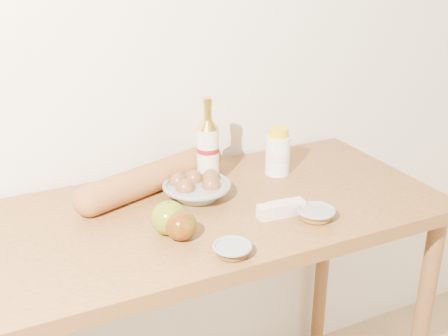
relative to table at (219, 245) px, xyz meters
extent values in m
cube|color=white|center=(0.00, 0.33, 0.52)|extent=(3.50, 0.02, 2.60)
cube|color=olive|center=(0.00, 0.00, 0.10)|extent=(1.20, 0.60, 0.04)
cylinder|color=brown|center=(0.55, 0.25, -0.35)|extent=(0.05, 0.05, 0.86)
cylinder|color=#ECE4C8|center=(0.03, 0.14, 0.21)|extent=(0.08, 0.08, 0.17)
cylinder|color=maroon|center=(0.03, 0.14, 0.23)|extent=(0.08, 0.08, 0.01)
cone|color=gold|center=(0.03, 0.14, 0.31)|extent=(0.08, 0.08, 0.03)
cylinder|color=gold|center=(0.03, 0.14, 0.34)|extent=(0.03, 0.03, 0.04)
cylinder|color=gold|center=(0.03, 0.14, 0.37)|extent=(0.04, 0.04, 0.02)
cylinder|color=white|center=(0.25, 0.12, 0.18)|extent=(0.07, 0.07, 0.12)
cylinder|color=#FAD7D2|center=(0.25, 0.12, 0.18)|extent=(0.07, 0.07, 0.03)
cylinder|color=yellow|center=(0.25, 0.12, 0.25)|extent=(0.06, 0.06, 0.03)
torus|color=gray|center=(-0.03, 0.07, 0.16)|extent=(0.22, 0.22, 0.01)
ellipsoid|color=brown|center=(-0.07, 0.06, 0.16)|extent=(0.06, 0.06, 0.07)
ellipsoid|color=brown|center=(0.00, 0.05, 0.16)|extent=(0.06, 0.06, 0.07)
ellipsoid|color=brown|center=(-0.03, 0.11, 0.16)|extent=(0.06, 0.06, 0.07)
ellipsoid|color=brown|center=(-0.07, 0.11, 0.16)|extent=(0.06, 0.06, 0.07)
ellipsoid|color=brown|center=(0.02, 0.09, 0.16)|extent=(0.06, 0.06, 0.07)
cylinder|color=#BB7439|center=(-0.13, 0.16, 0.17)|extent=(0.43, 0.22, 0.08)
sphere|color=#BB7439|center=(-0.33, 0.09, 0.17)|extent=(0.11, 0.11, 0.08)
sphere|color=#BB7439|center=(0.07, 0.23, 0.17)|extent=(0.11, 0.11, 0.08)
ellipsoid|color=olive|center=(-0.17, -0.08, 0.16)|extent=(0.10, 0.10, 0.08)
cylinder|color=#462D17|center=(-0.17, -0.08, 0.20)|extent=(0.01, 0.01, 0.01)
ellipsoid|color=#800707|center=(-0.16, -0.12, 0.16)|extent=(0.09, 0.09, 0.07)
cylinder|color=#462E17|center=(-0.16, -0.12, 0.19)|extent=(0.01, 0.01, 0.01)
torus|color=gray|center=(-0.08, -0.24, 0.15)|extent=(0.09, 0.09, 0.01)
cylinder|color=brown|center=(-0.08, -0.24, 0.14)|extent=(0.08, 0.08, 0.02)
torus|color=gray|center=(0.19, -0.18, 0.15)|extent=(0.11, 0.11, 0.01)
cylinder|color=brown|center=(0.19, -0.18, 0.14)|extent=(0.09, 0.09, 0.02)
cube|color=beige|center=(0.12, -0.12, 0.14)|extent=(0.13, 0.04, 0.04)
cube|color=beige|center=(0.12, -0.12, 0.14)|extent=(0.07, 0.04, 0.04)
camera|label=1|loc=(-0.58, -1.22, 0.80)|focal=45.00mm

